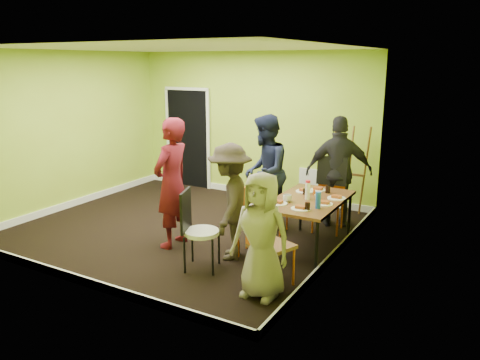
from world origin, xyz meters
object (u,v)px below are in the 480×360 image
object	(u,v)px
dining_table	(309,203)
orange_bottle	(314,192)
person_left_near	(230,202)
chair_left_far	(269,198)
person_back_end	(339,172)
chair_left_near	(248,218)
person_left_far	(265,172)
person_standing	(172,183)
chair_front_end	(266,239)
person_front_end	(261,236)
chair_back_end	(332,178)
chair_bentwood	(196,226)
thermos	(308,191)
easel	(351,172)
blue_bottle	(318,200)

from	to	relation	value
dining_table	orange_bottle	xyz separation A→B (m)	(-0.01, 0.22, 0.10)
person_left_near	chair_left_far	bearing A→B (deg)	157.01
person_left_near	person_back_end	world-z (taller)	person_back_end
chair_left_near	person_left_far	size ratio (longest dim) A/B	0.51
chair_left_far	chair_left_near	size ratio (longest dim) A/B	1.03
chair_left_near	person_standing	size ratio (longest dim) A/B	0.49
chair_front_end	person_front_end	size ratio (longest dim) A/B	0.74
chair_back_end	chair_bentwood	xyz separation A→B (m)	(-0.98, -2.34, -0.24)
chair_back_end	thermos	distance (m)	1.08
dining_table	chair_left_near	world-z (taller)	chair_left_near
person_left_far	orange_bottle	bearing A→B (deg)	51.68
easel	chair_bentwood	bearing A→B (deg)	-110.36
chair_back_end	person_left_near	distance (m)	1.99
chair_front_end	blue_bottle	bearing A→B (deg)	95.66
chair_front_end	thermos	distance (m)	1.32
person_standing	blue_bottle	bearing A→B (deg)	102.30
blue_bottle	orange_bottle	distance (m)	0.62
chair_back_end	person_standing	world-z (taller)	person_standing
dining_table	thermos	bearing A→B (deg)	-149.19
person_back_end	chair_bentwood	bearing A→B (deg)	43.02
person_left_far	person_front_end	size ratio (longest dim) A/B	1.25
orange_bottle	person_front_end	size ratio (longest dim) A/B	0.06
chair_bentwood	person_left_near	distance (m)	0.59
person_back_end	blue_bottle	bearing A→B (deg)	74.24
person_standing	person_left_far	world-z (taller)	person_standing
thermos	easel	bearing A→B (deg)	86.48
chair_left_near	chair_front_end	distance (m)	1.01
dining_table	chair_front_end	xyz separation A→B (m)	(-0.01, -1.30, -0.10)
chair_left_far	chair_bentwood	bearing A→B (deg)	-12.11
chair_left_far	person_standing	world-z (taller)	person_standing
blue_bottle	orange_bottle	world-z (taller)	blue_bottle
dining_table	easel	world-z (taller)	easel
easel	chair_left_near	bearing A→B (deg)	-108.44
blue_bottle	person_standing	distance (m)	2.07
chair_left_far	person_left_near	xyz separation A→B (m)	(-0.01, -1.18, 0.26)
orange_bottle	chair_left_near	bearing A→B (deg)	-130.82
chair_left_near	blue_bottle	bearing A→B (deg)	93.01
easel	person_standing	distance (m)	3.12
thermos	person_left_near	distance (m)	1.10
chair_front_end	person_back_end	distance (m)	2.54
person_left_near	person_back_end	size ratio (longest dim) A/B	0.88
chair_bentwood	person_back_end	bearing A→B (deg)	137.51
blue_bottle	person_front_end	world-z (taller)	person_front_end
chair_left_far	easel	size ratio (longest dim) A/B	0.59
orange_bottle	easel	bearing A→B (deg)	86.33
chair_left_near	chair_bentwood	xyz separation A→B (m)	(-0.36, -0.74, 0.06)
dining_table	chair_left_far	size ratio (longest dim) A/B	1.59
easel	person_left_far	xyz separation A→B (m)	(-1.06, -1.14, 0.12)
chair_left_far	thermos	world-z (taller)	thermos
person_left_far	thermos	bearing A→B (deg)	40.32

